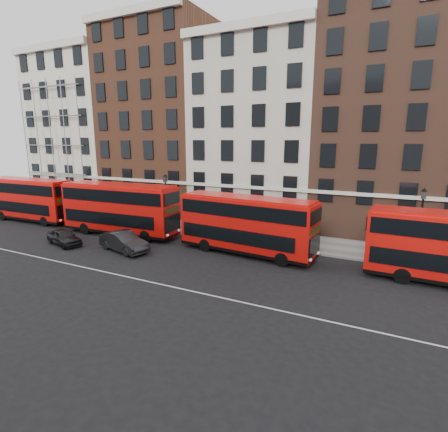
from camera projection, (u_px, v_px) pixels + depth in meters
The scene contains 13 objects.
ground at pixel (165, 271), 23.61m from camera, with size 120.00×120.00×0.00m, color black.
pavement at pixel (231, 233), 32.78m from camera, with size 80.00×5.00×0.15m, color slate.
kerb at pixel (219, 240), 30.59m from camera, with size 80.00×0.30×0.16m, color gray.
road_centre_line at pixel (146, 281), 21.86m from camera, with size 70.00×0.12×0.01m, color white.
building_terrace at pixel (258, 125), 37.20m from camera, with size 64.00×11.95×22.00m.
bus_a at pixel (29, 199), 37.62m from camera, with size 11.03×2.97×4.60m.
bus_b at pixel (119, 208), 32.05m from camera, with size 11.44×3.28×4.76m.
bus_c at pixel (246, 224), 26.59m from camera, with size 10.86×3.52×4.49m.
car_rear at pixel (64, 237), 29.34m from camera, with size 1.56×3.89×1.33m, color black.
car_front at pixel (124, 242), 27.62m from camera, with size 1.64×4.71×1.55m, color #232326.
lamp_post_left at pixel (166, 199), 33.68m from camera, with size 0.44×0.44×5.33m.
lamp_post_right at pixel (420, 222), 24.12m from camera, with size 0.44×0.44×5.33m.
iron_railings at pixel (241, 222), 34.58m from camera, with size 6.60×0.06×1.00m, color black, non-canonical shape.
Camera 1 is at (13.54, -18.15, 8.64)m, focal length 28.00 mm.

